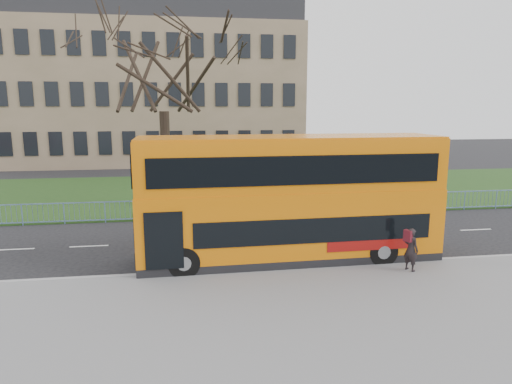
% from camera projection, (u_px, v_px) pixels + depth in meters
% --- Properties ---
extents(ground, '(120.00, 120.00, 0.00)m').
position_uv_depth(ground, '(235.00, 258.00, 17.91)').
color(ground, black).
rests_on(ground, ground).
extents(pavement, '(80.00, 10.50, 0.12)m').
position_uv_depth(pavement, '(262.00, 344.00, 11.33)').
color(pavement, slate).
rests_on(pavement, ground).
extents(kerb, '(80.00, 0.20, 0.14)m').
position_uv_depth(kerb, '(239.00, 271.00, 16.39)').
color(kerb, gray).
rests_on(kerb, ground).
extents(grass_verge, '(80.00, 15.40, 0.08)m').
position_uv_depth(grass_verge, '(214.00, 191.00, 31.80)').
color(grass_verge, '#1D3D16').
rests_on(grass_verge, ground).
extents(guard_railing, '(40.00, 0.12, 1.10)m').
position_uv_depth(guard_railing, '(222.00, 208.00, 24.22)').
color(guard_railing, '#6889BA').
rests_on(guard_railing, ground).
extents(bare_tree, '(9.21, 9.21, 13.16)m').
position_uv_depth(bare_tree, '(163.00, 92.00, 25.97)').
color(bare_tree, black).
rests_on(bare_tree, grass_verge).
extents(civic_building, '(30.00, 15.00, 14.00)m').
position_uv_depth(civic_building, '(156.00, 96.00, 49.92)').
color(civic_building, '#7E6A50').
rests_on(civic_building, ground).
extents(yellow_bus, '(11.36, 2.92, 4.74)m').
position_uv_depth(yellow_bus, '(290.00, 196.00, 17.24)').
color(yellow_bus, orange).
rests_on(yellow_bus, ground).
extents(pedestrian, '(0.59, 0.67, 1.55)m').
position_uv_depth(pedestrian, '(411.00, 249.00, 16.13)').
color(pedestrian, black).
rests_on(pedestrian, pavement).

